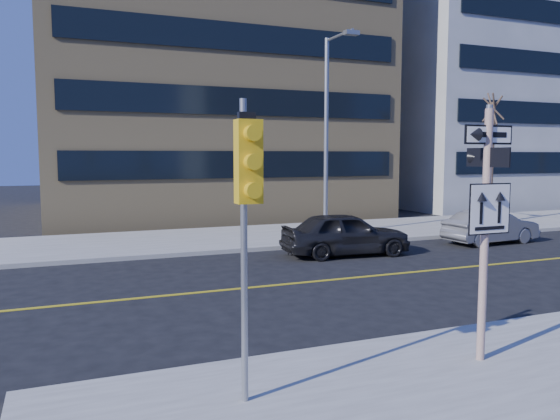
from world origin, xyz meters
name	(u,v)px	position (x,y,z in m)	size (l,w,h in m)	color
ground	(393,324)	(0.00, 0.00, 0.00)	(120.00, 120.00, 0.00)	black
far_sidewalk	(553,219)	(18.00, 12.00, 0.07)	(66.00, 6.00, 0.15)	gray
sign_pole	(486,219)	(0.00, -2.51, 2.44)	(0.92, 0.92, 4.06)	silver
traffic_signal	(248,187)	(-4.00, -2.66, 3.03)	(0.32, 0.45, 4.00)	gray
parked_car_a	(345,234)	(2.85, 7.19, 0.75)	(4.43, 1.78, 1.51)	black
parked_car_b	(491,227)	(9.40, 7.34, 0.65)	(3.95, 1.38, 1.30)	slate
streetlight_a	(329,123)	(4.00, 10.76, 4.76)	(0.55, 2.25, 8.00)	gray
street_tree_west	(493,111)	(13.00, 11.30, 5.52)	(1.80, 1.80, 6.35)	#3D2F24
building_brick	(197,66)	(2.00, 25.00, 9.00)	(18.00, 18.00, 18.00)	tan
building_grey_mid	(484,102)	(24.00, 24.00, 7.50)	(20.00, 16.00, 15.00)	#939698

